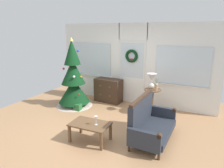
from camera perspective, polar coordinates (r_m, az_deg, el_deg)
The scene contains 11 objects.
ground_plane at distance 5.08m, azimuth -3.40°, elevation -12.37°, with size 6.76×6.76×0.00m, color #AD7F56.
back_wall_with_door at distance 6.47m, azimuth 5.80°, elevation 5.64°, with size 5.20×0.19×2.55m.
christmas_tree at distance 6.34m, azimuth -10.90°, elevation 0.70°, with size 1.14×1.14×2.14m.
dresser_cabinet at distance 6.71m, azimuth -1.03°, elevation -1.78°, with size 0.92×0.48×0.78m.
settee_sofa at distance 4.55m, azimuth 10.50°, elevation -10.75°, with size 0.73×1.45×0.96m.
side_table at distance 5.83m, azimuth 11.43°, elevation -3.47°, with size 0.50×0.48×0.72m.
table_lamp at distance 5.75m, azimuth 11.22°, elevation 1.41°, with size 0.28×0.28×0.44m.
flower_vase at distance 5.66m, azimuth 12.41°, elevation -0.63°, with size 0.11×0.10×0.35m.
coffee_table at distance 4.42m, azimuth -6.27°, elevation -11.77°, with size 0.87×0.56×0.41m.
wine_glass at distance 4.26m, azimuth -4.58°, elevation -9.74°, with size 0.08×0.08×0.20m.
gift_box at distance 6.15m, azimuth -9.68°, elevation -6.46°, with size 0.20×0.18×0.20m, color #266633.
Camera 1 is at (2.30, -3.87, 2.34)m, focal length 32.21 mm.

